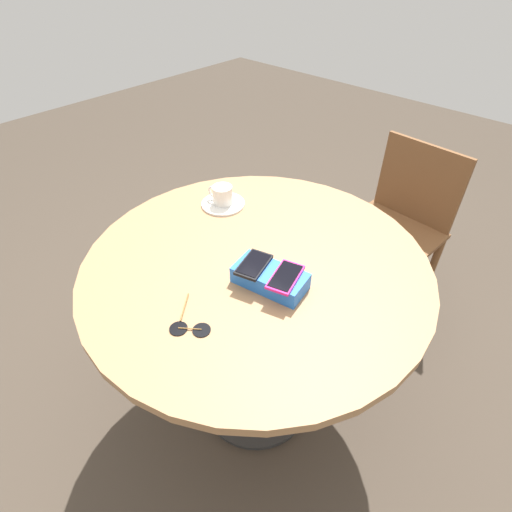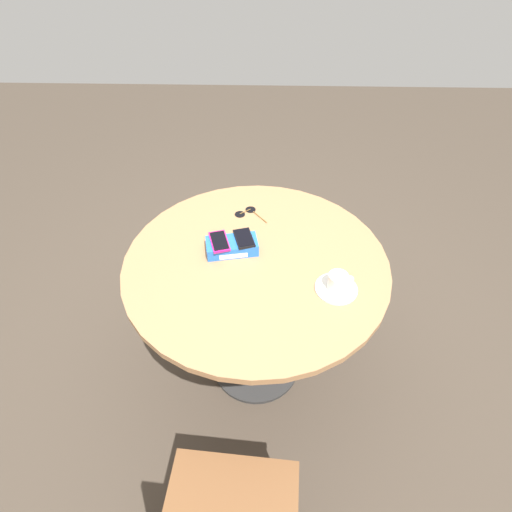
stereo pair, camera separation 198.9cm
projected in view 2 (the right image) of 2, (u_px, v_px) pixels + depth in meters
name	position (u px, v px, depth m)	size (l,w,h in m)	color
ground_plane	(256.00, 364.00, 2.16)	(8.00, 8.00, 0.00)	#42382D
round_table	(256.00, 280.00, 1.70)	(1.07, 1.07, 0.78)	#2D2D2D
phone_box	(232.00, 246.00, 1.64)	(0.22, 0.14, 0.05)	blue
phone_magenta	(219.00, 241.00, 1.61)	(0.10, 0.14, 0.01)	#D11975
phone_black	(244.00, 238.00, 1.62)	(0.10, 0.13, 0.01)	black
saucer	(336.00, 289.00, 1.50)	(0.16, 0.16, 0.01)	silver
coffee_cup	(338.00, 281.00, 1.47)	(0.10, 0.07, 0.07)	silver
sunglasses	(247.00, 212.00, 1.84)	(0.15, 0.12, 0.01)	black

